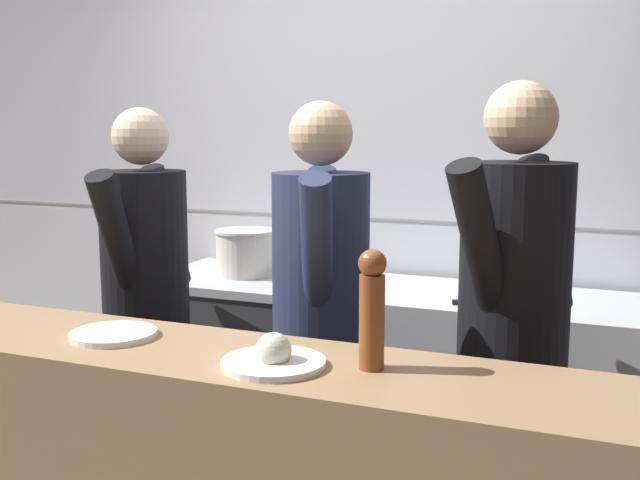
{
  "coord_description": "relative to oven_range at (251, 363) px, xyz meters",
  "views": [
    {
      "loc": [
        1.22,
        -2.04,
        1.6
      ],
      "look_at": [
        0.07,
        0.75,
        1.15
      ],
      "focal_mm": 42.0,
      "sensor_mm": 36.0,
      "label": 1
    }
  ],
  "objects": [
    {
      "name": "chef_sous",
      "position": [
        0.69,
        -0.78,
        0.5
      ],
      "size": [
        0.44,
        0.73,
        1.7
      ],
      "rotation": [
        0.0,
        0.0,
        0.33
      ],
      "color": "black",
      "rests_on": "ground_plane"
    },
    {
      "name": "oven_range",
      "position": [
        0.0,
        0.0,
        0.0
      ],
      "size": [
        0.9,
        0.71,
        0.89
      ],
      "color": "#38383D",
      "rests_on": "ground_plane"
    },
    {
      "name": "chefs_knife",
      "position": [
        1.18,
        -0.16,
        0.45
      ],
      "size": [
        0.34,
        0.15,
        0.02
      ],
      "color": "#B7BABF",
      "rests_on": "prep_counter"
    },
    {
      "name": "chef_line",
      "position": [
        1.36,
        -0.75,
        0.53
      ],
      "size": [
        0.46,
        0.75,
        1.75
      ],
      "rotation": [
        0.0,
        0.0,
        -0.35
      ],
      "color": "black",
      "rests_on": "ground_plane"
    },
    {
      "name": "plated_dish_dessert",
      "position": [
        0.87,
        -1.52,
        0.57
      ],
      "size": [
        0.27,
        0.27,
        0.09
      ],
      "color": "white",
      "rests_on": "pass_counter"
    },
    {
      "name": "prep_counter",
      "position": [
        1.15,
        -0.0,
        -0.01
      ],
      "size": [
        1.32,
        0.65,
        0.88
      ],
      "color": "#B7BABF",
      "rests_on": "ground_plane"
    },
    {
      "name": "pepper_mill",
      "position": [
        1.11,
        -1.44,
        0.71
      ],
      "size": [
        0.07,
        0.07,
        0.31
      ],
      "color": "brown",
      "rests_on": "pass_counter"
    },
    {
      "name": "plated_dish_appetiser",
      "position": [
        0.32,
        -1.46,
        0.56
      ],
      "size": [
        0.25,
        0.25,
        0.02
      ],
      "color": "white",
      "rests_on": "pass_counter"
    },
    {
      "name": "wall_back_tiled",
      "position": [
        0.47,
        0.4,
        0.85
      ],
      "size": [
        8.0,
        0.06,
        2.6
      ],
      "color": "silver",
      "rests_on": "ground_plane"
    },
    {
      "name": "stock_pot",
      "position": [
        -0.02,
        -0.01,
        0.56
      ],
      "size": [
        0.3,
        0.3,
        0.22
      ],
      "color": "beige",
      "rests_on": "oven_range"
    },
    {
      "name": "chef_head_cook",
      "position": [
        -0.07,
        -0.75,
        0.49
      ],
      "size": [
        0.39,
        0.74,
        1.68
      ],
      "rotation": [
        0.0,
        0.0,
        0.15
      ],
      "color": "black",
      "rests_on": "ground_plane"
    }
  ]
}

